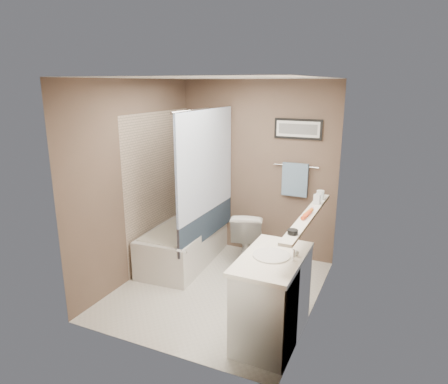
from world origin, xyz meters
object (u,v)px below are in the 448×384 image
at_px(toilet, 248,236).
at_px(hair_brush_back, 308,213).
at_px(vanity, 272,300).
at_px(glass_jar, 320,195).
at_px(soap_bottle, 317,197).
at_px(candle_bowl_near, 293,232).
at_px(bathtub, 185,244).
at_px(hair_brush_front, 306,215).

relative_size(toilet, hair_brush_back, 3.28).
distance_m(toilet, vanity, 1.70).
bearing_deg(toilet, glass_jar, 141.30).
bearing_deg(soap_bottle, candle_bowl_near, -90.00).
relative_size(toilet, vanity, 0.80).
xyz_separation_m(vanity, hair_brush_back, (0.19, 0.48, 0.74)).
distance_m(vanity, soap_bottle, 1.20).
relative_size(hair_brush_back, soap_bottle, 1.49).
bearing_deg(soap_bottle, hair_brush_back, -90.00).
relative_size(toilet, glass_jar, 7.23).
bearing_deg(bathtub, candle_bowl_near, -38.64).
relative_size(vanity, hair_brush_front, 4.09).
relative_size(bathtub, vanity, 1.67).
xyz_separation_m(hair_brush_front, hair_brush_back, (0.00, 0.08, 0.00)).
relative_size(hair_brush_front, glass_jar, 2.20).
bearing_deg(bathtub, toilet, 19.70).
bearing_deg(glass_jar, candle_bowl_near, -90.00).
xyz_separation_m(candle_bowl_near, soap_bottle, (0.00, 0.96, 0.05)).
bearing_deg(vanity, glass_jar, 81.50).
height_order(bathtub, glass_jar, glass_jar).
distance_m(bathtub, soap_bottle, 2.03).
bearing_deg(hair_brush_back, bathtub, 159.53).
distance_m(toilet, hair_brush_front, 1.67).
bearing_deg(bathtub, glass_jar, -6.71).
xyz_separation_m(bathtub, toilet, (0.78, 0.34, 0.11)).
xyz_separation_m(hair_brush_front, glass_jar, (0.00, 0.66, 0.03)).
height_order(vanity, candle_bowl_near, candle_bowl_near).
height_order(toilet, hair_brush_back, hair_brush_back).
bearing_deg(soap_bottle, hair_brush_front, -90.00).
bearing_deg(vanity, candle_bowl_near, -22.32).
xyz_separation_m(vanity, candle_bowl_near, (0.19, -0.08, 0.73)).
height_order(hair_brush_front, glass_jar, glass_jar).
bearing_deg(vanity, hair_brush_back, 70.39).
relative_size(bathtub, hair_brush_back, 6.82).
distance_m(bathtub, toilet, 0.86).
bearing_deg(hair_brush_back, soap_bottle, 90.00).
relative_size(bathtub, toilet, 2.08).
bearing_deg(candle_bowl_near, glass_jar, 90.00).
bearing_deg(hair_brush_front, vanity, -114.59).
xyz_separation_m(hair_brush_back, soap_bottle, (0.00, 0.40, 0.05)).
distance_m(vanity, glass_jar, 1.33).
height_order(bathtub, toilet, toilet).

